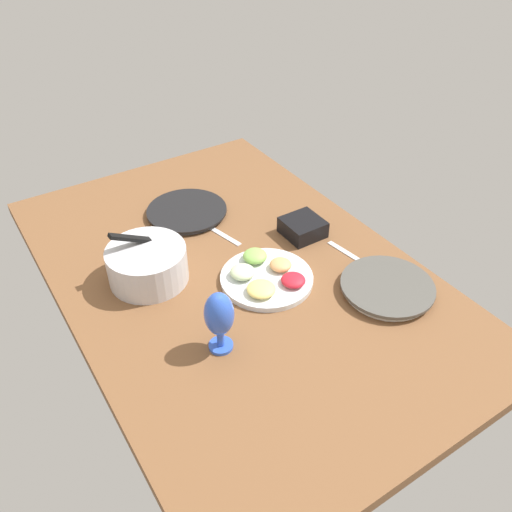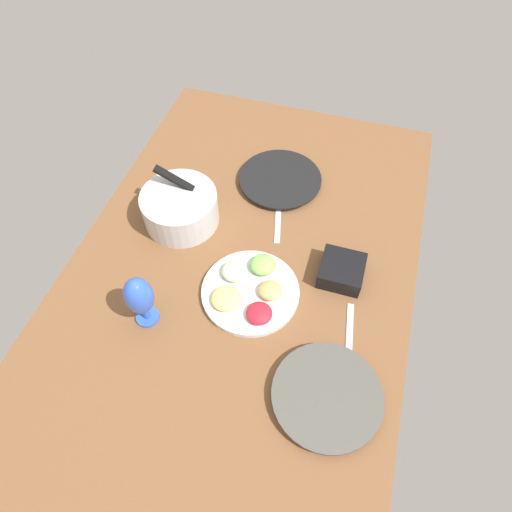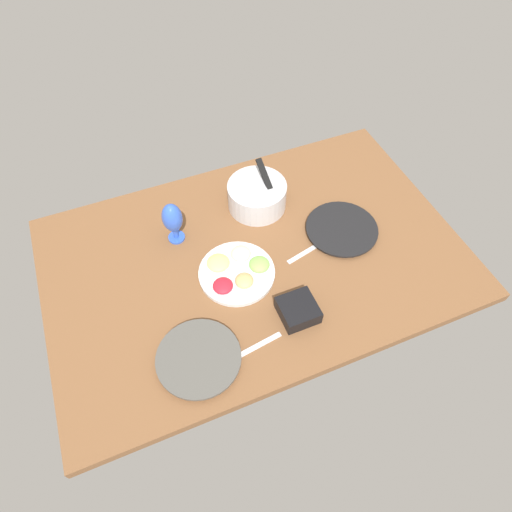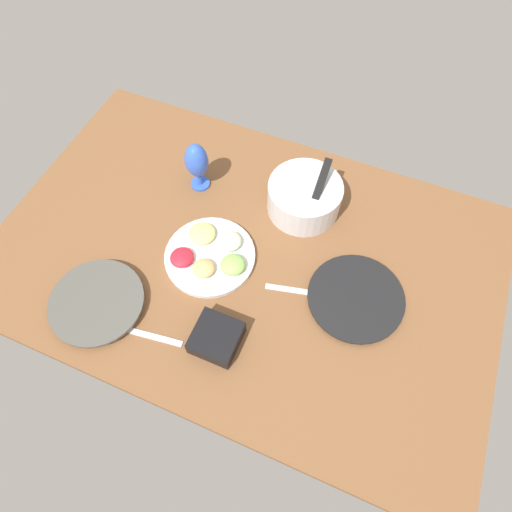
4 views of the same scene
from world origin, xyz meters
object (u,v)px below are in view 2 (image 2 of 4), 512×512
Objects in this scene: mixing_bowl at (180,207)px; fruit_platter at (250,290)px; dinner_plate_left at (327,396)px; square_bowl_black at (342,270)px; dinner_plate_right at (280,180)px; hurricane_glass_blue at (139,297)px.

fruit_platter is (-20.43, -29.91, -4.34)cm from mixing_bowl.
square_bowl_black reaches higher than dinner_plate_left.
square_bowl_black is at bearing -97.15° from mixing_bowl.
mixing_bowl is (-26.18, 26.41, 5.02)cm from dinner_plate_right.
dinner_plate_left is 0.98× the size of fruit_platter.
mixing_bowl is 1.90× the size of square_bowl_black.
fruit_platter is 1.52× the size of hurricane_glass_blue.
square_bowl_black reaches higher than fruit_platter.
mixing_bowl is at bearing 134.75° from dinner_plate_right.
square_bowl_black is (13.62, -24.35, 1.43)cm from fruit_platter.
hurricane_glass_blue reaches higher than square_bowl_black.
dinner_plate_left is 37.95cm from square_bowl_black.
mixing_bowl is 54.77cm from square_bowl_black.
hurricane_glass_blue is (-36.75, -4.52, 5.38)cm from mixing_bowl.
mixing_bowl is at bearing 7.01° from hurricane_glass_blue.
dinner_plate_right is at bearing 4.30° from fruit_platter.
square_bowl_black is (-6.81, -54.27, -2.91)cm from mixing_bowl.
hurricane_glass_blue reaches higher than mixing_bowl.
dinner_plate_left is 54.79cm from hurricane_glass_blue.
dinner_plate_left is 77.39cm from dinner_plate_right.
dinner_plate_right is 46.75cm from fruit_platter.
dinner_plate_left is at bearing -174.64° from square_bowl_black.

